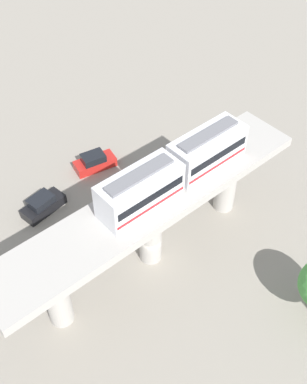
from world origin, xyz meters
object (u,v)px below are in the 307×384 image
parked_car_yellow (133,195)px  parked_car_red (95,162)px  train (175,169)px  parked_car_black (43,205)px

parked_car_yellow → parked_car_red: same height
parked_car_red → parked_car_yellow: bearing=-168.0°
parked_car_yellow → parked_car_red: size_ratio=0.98×
train → parked_car_red: size_ratio=3.02×
parked_car_black → parked_car_red: (1.67, -7.18, 0.00)m
train → parked_car_red: train is taller
parked_car_black → parked_car_yellow: bearing=-131.2°
train → parked_car_black: 14.96m
parked_car_black → parked_car_red: bearing=-85.6°
parked_car_black → parked_car_red: same height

